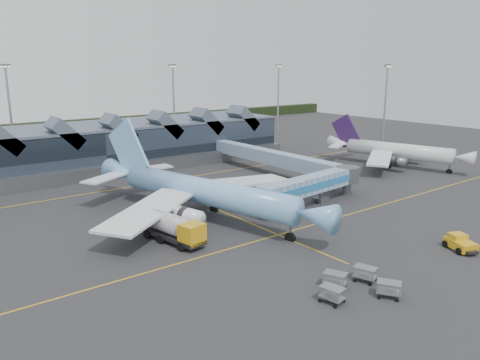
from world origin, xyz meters
TOP-DOWN VIEW (x-y plane):
  - ground at (0.00, 0.00)m, footprint 260.00×260.00m
  - taxi_stripes at (0.00, 10.00)m, footprint 120.00×60.00m
  - tree_line_far at (0.00, 110.00)m, footprint 260.00×4.00m
  - terminal at (-5.07, 47.35)m, footprint 90.00×22.25m
  - light_masts at (21.00, 62.80)m, footprint 132.40×42.56m
  - main_airliner at (-4.19, 5.01)m, footprint 36.75×43.04m
  - regional_jet at (50.27, 9.31)m, footprint 29.24×32.51m
  - jet_bridge at (14.83, -0.98)m, footprint 23.49×5.72m
  - fuel_truck at (-12.54, -1.19)m, footprint 4.61×10.99m
  - pushback_tug at (14.26, -25.43)m, footprint 3.77×4.62m
  - baggage_carts at (-4.77, -24.72)m, footprint 8.14×7.24m

SIDE VIEW (x-z plane):
  - ground at x=0.00m, z-range 0.00..0.00m
  - taxi_stripes at x=0.00m, z-range 0.00..0.01m
  - pushback_tug at x=14.26m, z-range -0.09..1.76m
  - baggage_carts at x=-4.77m, z-range 0.10..1.69m
  - tree_line_far at x=0.00m, z-range 0.00..4.00m
  - fuel_truck at x=-12.54m, z-range 0.22..3.87m
  - jet_bridge at x=14.83m, z-range 0.90..5.95m
  - regional_jet at x=50.27m, z-range -2.06..9.21m
  - main_airliner at x=-4.19m, z-range -2.88..11.11m
  - terminal at x=-5.07m, z-range -1.38..11.14m
  - light_masts at x=21.00m, z-range 1.26..23.71m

